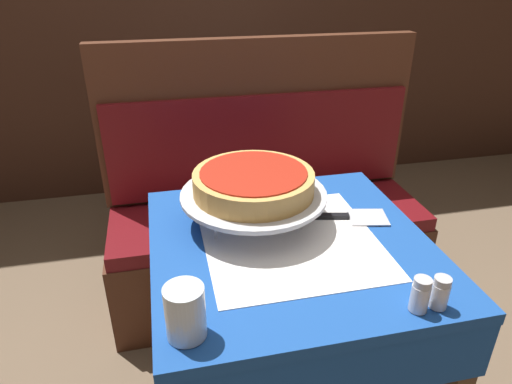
% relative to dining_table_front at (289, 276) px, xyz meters
% --- Properties ---
extents(dining_table_front, '(0.71, 0.71, 0.76)m').
position_rel_dining_table_front_xyz_m(dining_table_front, '(0.00, 0.00, 0.00)').
color(dining_table_front, '#194799').
rests_on(dining_table_front, ground_plane).
extents(dining_table_rear, '(0.74, 0.74, 0.75)m').
position_rel_dining_table_front_xyz_m(dining_table_rear, '(0.12, 1.44, -0.01)').
color(dining_table_rear, beige).
rests_on(dining_table_rear, ground_plane).
extents(booth_bench, '(1.34, 0.46, 1.12)m').
position_rel_dining_table_front_xyz_m(booth_bench, '(0.12, 0.74, -0.31)').
color(booth_bench, '#4C2819').
rests_on(booth_bench, ground_plane).
extents(pizza_pan_stand, '(0.39, 0.39, 0.09)m').
position_rel_dining_table_front_xyz_m(pizza_pan_stand, '(-0.07, 0.12, 0.19)').
color(pizza_pan_stand, '#ADADB2').
rests_on(pizza_pan_stand, dining_table_front).
extents(deep_dish_pizza, '(0.32, 0.32, 0.06)m').
position_rel_dining_table_front_xyz_m(deep_dish_pizza, '(-0.07, 0.12, 0.23)').
color(deep_dish_pizza, tan).
rests_on(deep_dish_pizza, pizza_pan_stand).
extents(pizza_server, '(0.26, 0.11, 0.01)m').
position_rel_dining_table_front_xyz_m(pizza_server, '(0.18, 0.08, 0.12)').
color(pizza_server, '#BCBCC1').
rests_on(pizza_server, dining_table_front).
extents(water_glass_near, '(0.08, 0.08, 0.11)m').
position_rel_dining_table_front_xyz_m(water_glass_near, '(-0.29, -0.27, 0.17)').
color(water_glass_near, silver).
rests_on(water_glass_near, dining_table_front).
extents(salt_shaker, '(0.04, 0.04, 0.08)m').
position_rel_dining_table_front_xyz_m(salt_shaker, '(0.18, -0.30, 0.15)').
color(salt_shaker, silver).
rests_on(salt_shaker, dining_table_front).
extents(pepper_shaker, '(0.04, 0.04, 0.07)m').
position_rel_dining_table_front_xyz_m(pepper_shaker, '(0.23, -0.30, 0.15)').
color(pepper_shaker, silver).
rests_on(pepper_shaker, dining_table_front).
extents(napkin_holder, '(0.10, 0.05, 0.09)m').
position_rel_dining_table_front_xyz_m(napkin_holder, '(0.02, 0.31, 0.16)').
color(napkin_holder, '#B2B2B7').
rests_on(napkin_holder, dining_table_front).
extents(condiment_caddy, '(0.12, 0.12, 0.15)m').
position_rel_dining_table_front_xyz_m(condiment_caddy, '(0.18, 1.46, 0.15)').
color(condiment_caddy, black).
rests_on(condiment_caddy, dining_table_rear).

